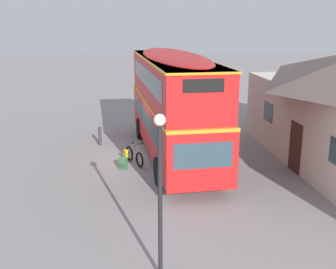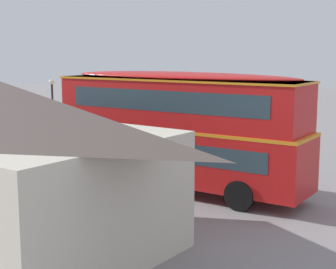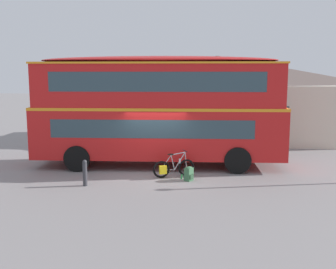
# 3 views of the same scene
# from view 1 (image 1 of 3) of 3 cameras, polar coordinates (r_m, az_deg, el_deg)

# --- Properties ---
(ground_plane) EXTENTS (120.00, 120.00, 0.00)m
(ground_plane) POSITION_cam_1_polar(r_m,az_deg,el_deg) (19.43, -3.30, -3.15)
(ground_plane) COLOR gray
(double_decker_bus) EXTENTS (10.86, 3.20, 4.79)m
(double_decker_bus) POSITION_cam_1_polar(r_m,az_deg,el_deg) (18.92, 0.73, 4.65)
(double_decker_bus) COLOR black
(double_decker_bus) RESTS_ON ground
(touring_bicycle) EXTENTS (1.61, 0.87, 1.04)m
(touring_bicycle) POSITION_cam_1_polar(r_m,az_deg,el_deg) (18.56, -4.74, -2.87)
(touring_bicycle) COLOR black
(touring_bicycle) RESTS_ON ground
(backpack_on_ground) EXTENTS (0.38, 0.39, 0.56)m
(backpack_on_ground) POSITION_cam_1_polar(r_m,az_deg,el_deg) (17.95, -6.10, -3.83)
(backpack_on_ground) COLOR #386642
(backpack_on_ground) RESTS_ON ground
(water_bottle_green_metal) EXTENTS (0.07, 0.07, 0.22)m
(water_bottle_green_metal) POSITION_cam_1_polar(r_m,az_deg,el_deg) (18.29, -5.49, -4.06)
(water_bottle_green_metal) COLOR green
(water_bottle_green_metal) RESTS_ON ground
(street_lamp) EXTENTS (0.28, 0.28, 4.13)m
(street_lamp) POSITION_cam_1_polar(r_m,az_deg,el_deg) (9.81, -1.10, -5.99)
(street_lamp) COLOR black
(street_lamp) RESTS_ON ground
(kerb_bollard) EXTENTS (0.16, 0.16, 0.97)m
(kerb_bollard) POSITION_cam_1_polar(r_m,az_deg,el_deg) (21.46, -9.26, -0.13)
(kerb_bollard) COLOR #333338
(kerb_bollard) RESTS_ON ground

